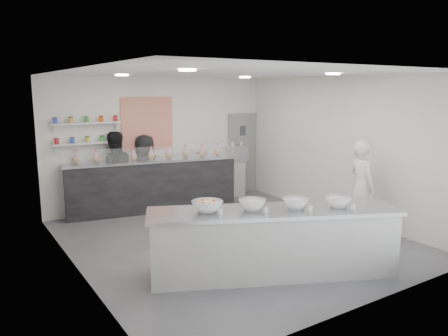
% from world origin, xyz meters
% --- Properties ---
extents(floor, '(6.00, 6.00, 0.00)m').
position_xyz_m(floor, '(0.00, 0.00, 0.00)').
color(floor, '#515156').
rests_on(floor, ground).
extents(ceiling, '(6.00, 6.00, 0.00)m').
position_xyz_m(ceiling, '(0.00, 0.00, 3.00)').
color(ceiling, white).
rests_on(ceiling, floor).
extents(back_wall, '(5.50, 0.00, 5.50)m').
position_xyz_m(back_wall, '(0.00, 3.00, 1.50)').
color(back_wall, white).
rests_on(back_wall, floor).
extents(left_wall, '(0.00, 6.00, 6.00)m').
position_xyz_m(left_wall, '(-2.75, 0.00, 1.50)').
color(left_wall, white).
rests_on(left_wall, floor).
extents(right_wall, '(0.00, 6.00, 6.00)m').
position_xyz_m(right_wall, '(2.75, 0.00, 1.50)').
color(right_wall, white).
rests_on(right_wall, floor).
extents(back_door, '(0.88, 0.04, 2.10)m').
position_xyz_m(back_door, '(2.30, 2.97, 1.05)').
color(back_door, gray).
rests_on(back_door, floor).
extents(pattern_panel, '(1.25, 0.03, 1.20)m').
position_xyz_m(pattern_panel, '(-0.35, 2.98, 1.95)').
color(pattern_panel, red).
rests_on(pattern_panel, back_wall).
extents(jar_shelf_lower, '(1.45, 0.22, 0.04)m').
position_xyz_m(jar_shelf_lower, '(-1.75, 2.90, 1.60)').
color(jar_shelf_lower, silver).
rests_on(jar_shelf_lower, back_wall).
extents(jar_shelf_upper, '(1.45, 0.22, 0.04)m').
position_xyz_m(jar_shelf_upper, '(-1.75, 2.90, 2.02)').
color(jar_shelf_upper, silver).
rests_on(jar_shelf_upper, back_wall).
extents(preserve_jars, '(1.45, 0.10, 0.56)m').
position_xyz_m(preserve_jars, '(-1.75, 2.88, 1.88)').
color(preserve_jars, red).
rests_on(preserve_jars, jar_shelf_lower).
extents(downlight_0, '(0.24, 0.24, 0.02)m').
position_xyz_m(downlight_0, '(-1.40, -1.00, 2.98)').
color(downlight_0, white).
rests_on(downlight_0, ceiling).
extents(downlight_1, '(0.24, 0.24, 0.02)m').
position_xyz_m(downlight_1, '(1.40, -1.00, 2.98)').
color(downlight_1, white).
rests_on(downlight_1, ceiling).
extents(downlight_2, '(0.24, 0.24, 0.02)m').
position_xyz_m(downlight_2, '(-1.40, 1.60, 2.98)').
color(downlight_2, white).
rests_on(downlight_2, ceiling).
extents(downlight_3, '(0.24, 0.24, 0.02)m').
position_xyz_m(downlight_3, '(1.40, 1.60, 2.98)').
color(downlight_3, white).
rests_on(downlight_3, ceiling).
extents(prep_counter, '(3.69, 2.30, 1.00)m').
position_xyz_m(prep_counter, '(-0.34, -1.63, 0.50)').
color(prep_counter, '#A9A8A4').
rests_on(prep_counter, floor).
extents(back_bar, '(3.88, 1.37, 1.18)m').
position_xyz_m(back_bar, '(-0.44, 2.60, 0.59)').
color(back_bar, black).
rests_on(back_bar, floor).
extents(sneeze_guard, '(3.70, 0.69, 0.32)m').
position_xyz_m(sneeze_guard, '(-0.50, 2.27, 1.34)').
color(sneeze_guard, white).
rests_on(sneeze_guard, back_bar).
extents(espresso_ledge, '(1.22, 0.39, 0.90)m').
position_xyz_m(espresso_ledge, '(1.55, 2.78, 0.45)').
color(espresso_ledge, '#A9A8A4').
rests_on(espresso_ledge, floor).
extents(espresso_machine, '(0.51, 0.35, 0.39)m').
position_xyz_m(espresso_machine, '(2.00, 2.78, 1.10)').
color(espresso_machine, '#93969E').
rests_on(espresso_machine, espresso_ledge).
extents(cup_stacks, '(0.24, 0.24, 0.31)m').
position_xyz_m(cup_stacks, '(1.00, 2.78, 1.06)').
color(cup_stacks, tan).
rests_on(cup_stacks, espresso_ledge).
extents(prep_bowls, '(2.34, 1.43, 0.16)m').
position_xyz_m(prep_bowls, '(-0.34, -1.63, 1.08)').
color(prep_bowls, white).
rests_on(prep_bowls, prep_counter).
extents(label_cards, '(2.01, 0.04, 0.07)m').
position_xyz_m(label_cards, '(-0.12, -2.10, 1.04)').
color(label_cards, white).
rests_on(label_cards, prep_counter).
extents(cookie_bags, '(3.34, 0.76, 0.28)m').
position_xyz_m(cookie_bags, '(-0.44, 2.60, 1.32)').
color(cookie_bags, pink).
rests_on(cookie_bags, back_bar).
extents(woman_prep, '(0.58, 0.74, 1.80)m').
position_xyz_m(woman_prep, '(2.27, -1.03, 0.90)').
color(woman_prep, white).
rests_on(woman_prep, floor).
extents(staff_left, '(1.00, 0.84, 1.82)m').
position_xyz_m(staff_left, '(-1.21, 2.85, 0.91)').
color(staff_left, black).
rests_on(staff_left, floor).
extents(staff_right, '(0.88, 0.61, 1.71)m').
position_xyz_m(staff_right, '(-0.49, 2.85, 0.86)').
color(staff_right, black).
rests_on(staff_right, floor).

